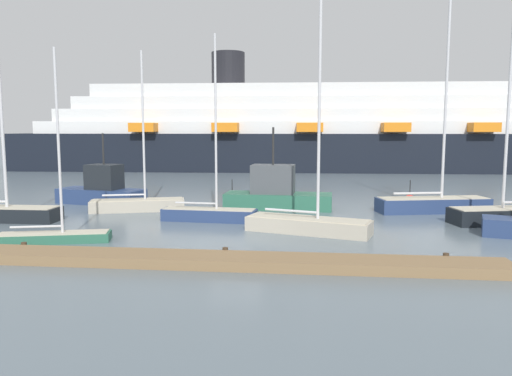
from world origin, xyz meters
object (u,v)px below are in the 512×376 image
object	(u,v)px
fishing_boat_0	(102,190)
channel_buoy_2	(232,195)
channel_buoy_1	(410,200)
sailboat_2	(433,201)
cruise_ship	(345,132)
fishing_boat_2	(276,193)
sailboat_4	(209,212)
sailboat_0	(138,203)
sailboat_6	(54,233)
sailboat_1	(308,222)
sailboat_3	(511,212)

from	to	relation	value
fishing_boat_0	channel_buoy_2	bearing A→B (deg)	31.37
fishing_boat_0	channel_buoy_1	size ratio (longest dim) A/B	3.76
sailboat_2	channel_buoy_1	xyz separation A→B (m)	(-0.95, 2.90, -0.33)
sailboat_2	fishing_boat_0	world-z (taller)	sailboat_2
fishing_boat_0	cruise_ship	world-z (taller)	cruise_ship
fishing_boat_0	fishing_boat_2	world-z (taller)	fishing_boat_2
sailboat_4	fishing_boat_0	size ratio (longest dim) A/B	1.59
sailboat_0	fishing_boat_2	world-z (taller)	sailboat_0
sailboat_0	cruise_ship	xyz separation A→B (m)	(16.27, 36.52, 4.53)
sailboat_6	channel_buoy_1	xyz separation A→B (m)	(19.61, 14.03, -0.06)
channel_buoy_1	fishing_boat_2	bearing A→B (deg)	-165.35
channel_buoy_1	cruise_ship	world-z (taller)	cruise_ship
sailboat_4	cruise_ship	bearing A→B (deg)	79.13
sailboat_0	channel_buoy_2	xyz separation A→B (m)	(5.50, 5.94, -0.19)
sailboat_0	fishing_boat_2	bearing A→B (deg)	-3.48
sailboat_4	sailboat_2	bearing A→B (deg)	22.88
sailboat_2	channel_buoy_1	size ratio (longest dim) A/B	8.15
fishing_boat_2	sailboat_2	bearing A→B (deg)	-179.30
sailboat_4	channel_buoy_1	distance (m)	15.26
sailboat_1	sailboat_4	distance (m)	6.55
sailboat_2	fishing_boat_2	size ratio (longest dim) A/B	1.99
sailboat_3	cruise_ship	size ratio (longest dim) A/B	0.16
fishing_boat_2	cruise_ship	distance (m)	35.41
sailboat_3	fishing_boat_0	distance (m)	27.43
sailboat_3	cruise_ship	world-z (taller)	cruise_ship
fishing_boat_2	cruise_ship	world-z (taller)	cruise_ship
fishing_boat_0	channel_buoy_1	xyz separation A→B (m)	(22.48, 1.63, -0.62)
sailboat_2	sailboat_3	xyz separation A→B (m)	(3.54, -3.69, -0.05)
sailboat_2	fishing_boat_0	xyz separation A→B (m)	(-23.43, 1.27, 0.28)
sailboat_6	fishing_boat_0	size ratio (longest dim) A/B	1.35
sailboat_0	cruise_ship	world-z (taller)	cruise_ship
sailboat_0	sailboat_1	bearing A→B (deg)	-43.47
sailboat_4	fishing_boat_0	bearing A→B (deg)	151.30
cruise_ship	fishing_boat_0	bearing A→B (deg)	-122.88
sailboat_4	cruise_ship	distance (m)	41.31
sailboat_0	sailboat_3	distance (m)	23.32
fishing_boat_2	sailboat_6	bearing A→B (deg)	51.77
sailboat_2	sailboat_6	bearing A→B (deg)	-164.30
sailboat_1	fishing_boat_2	bearing A→B (deg)	122.98
sailboat_1	channel_buoy_2	world-z (taller)	sailboat_1
fishing_boat_0	cruise_ship	bearing A→B (deg)	72.41
sailboat_1	sailboat_3	world-z (taller)	sailboat_3
sailboat_1	sailboat_4	bearing A→B (deg)	171.84
sailboat_0	sailboat_6	size ratio (longest dim) A/B	1.14
sailboat_4	fishing_boat_2	xyz separation A→B (m)	(3.68, 5.17, 0.53)
sailboat_2	cruise_ship	size ratio (longest dim) A/B	0.17
sailboat_1	sailboat_2	size ratio (longest dim) A/B	0.85
cruise_ship	channel_buoy_1	bearing A→B (deg)	-87.71
sailboat_2	channel_buoy_2	xyz separation A→B (m)	(-14.18, 4.30, -0.38)
sailboat_2	sailboat_4	world-z (taller)	sailboat_2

